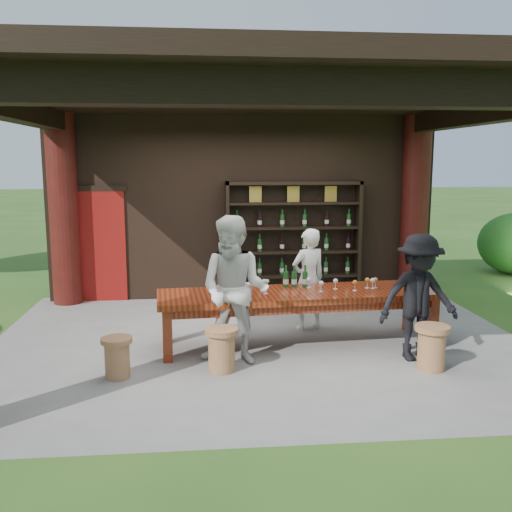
{
  "coord_description": "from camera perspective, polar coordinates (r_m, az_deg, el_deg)",
  "views": [
    {
      "loc": [
        -0.77,
        -7.61,
        2.5
      ],
      "look_at": [
        0.0,
        0.4,
        1.15
      ],
      "focal_mm": 40.0,
      "sensor_mm": 36.0,
      "label": 1
    }
  ],
  "objects": [
    {
      "name": "ground",
      "position": [
        8.04,
        0.28,
        -8.58
      ],
      "size": [
        90.0,
        90.0,
        0.0
      ],
      "primitive_type": "plane",
      "color": "#2D5119",
      "rests_on": "ground"
    },
    {
      "name": "pavilion",
      "position": [
        8.08,
        -0.11,
        6.9
      ],
      "size": [
        7.5,
        6.0,
        3.6
      ],
      "color": "slate",
      "rests_on": "ground"
    },
    {
      "name": "wine_shelf",
      "position": [
        10.29,
        3.74,
        1.54
      ],
      "size": [
        2.43,
        0.37,
        2.14
      ],
      "color": "black",
      "rests_on": "ground"
    },
    {
      "name": "tasting_table",
      "position": [
        7.78,
        4.28,
        -4.36
      ],
      "size": [
        3.85,
        1.25,
        0.75
      ],
      "rotation": [
        0.0,
        0.0,
        0.07
      ],
      "color": "#541C0C",
      "rests_on": "ground"
    },
    {
      "name": "stool_near_left",
      "position": [
        6.91,
        -3.47,
        -9.22
      ],
      "size": [
        0.4,
        0.4,
        0.53
      ],
      "rotation": [
        0.0,
        0.0,
        -0.08
      ],
      "color": "#915B3A",
      "rests_on": "ground"
    },
    {
      "name": "stool_near_right",
      "position": [
        7.26,
        17.15,
        -8.63
      ],
      "size": [
        0.42,
        0.42,
        0.55
      ],
      "rotation": [
        0.0,
        0.0,
        0.08
      ],
      "color": "#915B3A",
      "rests_on": "ground"
    },
    {
      "name": "stool_far_left",
      "position": [
        6.9,
        -13.72,
        -9.73
      ],
      "size": [
        0.37,
        0.37,
        0.48
      ],
      "rotation": [
        0.0,
        0.0,
        0.34
      ],
      "color": "#915B3A",
      "rests_on": "ground"
    },
    {
      "name": "host",
      "position": [
        8.51,
        5.27,
        -2.32
      ],
      "size": [
        0.65,
        0.54,
        1.52
      ],
      "primitive_type": "imported",
      "rotation": [
        0.0,
        0.0,
        3.52
      ],
      "color": "white",
      "rests_on": "ground"
    },
    {
      "name": "guest_woman",
      "position": [
        7.03,
        -2.13,
        -3.45
      ],
      "size": [
        1.08,
        0.96,
        1.84
      ],
      "primitive_type": "imported",
      "rotation": [
        0.0,
        0.0,
        -0.35
      ],
      "color": "silver",
      "rests_on": "ground"
    },
    {
      "name": "guest_man",
      "position": [
        7.44,
        15.95,
        -4.02
      ],
      "size": [
        1.09,
        0.69,
        1.61
      ],
      "primitive_type": "imported",
      "rotation": [
        0.0,
        0.0,
        0.09
      ],
      "color": "black",
      "rests_on": "ground"
    },
    {
      "name": "table_bottles",
      "position": [
        7.98,
        3.93,
        -2.03
      ],
      "size": [
        0.35,
        0.11,
        0.31
      ],
      "color": "#194C1E",
      "rests_on": "tasting_table"
    },
    {
      "name": "table_glasses",
      "position": [
        7.9,
        8.21,
        -2.82
      ],
      "size": [
        1.63,
        0.36,
        0.15
      ],
      "color": "silver",
      "rests_on": "tasting_table"
    },
    {
      "name": "napkin_basket",
      "position": [
        7.56,
        -1.46,
        -3.31
      ],
      "size": [
        0.27,
        0.2,
        0.14
      ],
      "primitive_type": "cube",
      "rotation": [
        0.0,
        0.0,
        0.07
      ],
      "color": "#BF6672",
      "rests_on": "tasting_table"
    },
    {
      "name": "shrubs",
      "position": [
        9.04,
        9.47,
        -2.96
      ],
      "size": [
        19.11,
        8.19,
        1.36
      ],
      "color": "#194C14",
      "rests_on": "ground"
    },
    {
      "name": "trees",
      "position": [
        10.58,
        23.03,
        13.49
      ],
      "size": [
        21.13,
        9.97,
        4.8
      ],
      "color": "#3F2819",
      "rests_on": "ground"
    }
  ]
}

